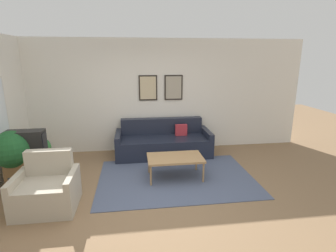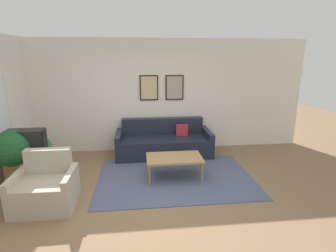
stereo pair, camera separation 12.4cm
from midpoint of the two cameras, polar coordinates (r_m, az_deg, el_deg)
name	(u,v)px [view 1 (the left image)]	position (r m, az deg, el deg)	size (l,w,h in m)	color
ground_plane	(152,201)	(4.43, -4.34, -16.03)	(16.00, 16.00, 0.00)	#846647
area_rug	(176,178)	(5.16, 1.09, -11.20)	(2.94, 2.01, 0.01)	#4C5670
wall_back	(143,96)	(6.43, -5.92, 6.53)	(8.00, 0.09, 2.70)	white
couch	(163,143)	(6.25, -1.61, -3.67)	(2.21, 0.90, 0.82)	#1E2333
coffee_table	(175,159)	(5.03, 0.85, -7.11)	(1.05, 0.63, 0.43)	#A87F51
tv_stand	(29,168)	(5.50, -28.55, -8.06)	(0.71, 0.43, 0.60)	olive
tv	(26,142)	(5.34, -29.19, -3.04)	(0.66, 0.28, 0.41)	black
armchair	(47,190)	(4.56, -25.59, -12.47)	(0.89, 0.76, 0.85)	#B2A893
potted_plant_tall	(12,152)	(5.39, -31.38, -4.80)	(0.66, 0.66, 1.03)	#383D42
potted_plant_by_window	(39,151)	(5.87, -26.80, -4.81)	(0.46, 0.46, 0.74)	beige
potted_plant_small	(29,151)	(5.78, -28.55, -4.89)	(0.51, 0.51, 0.78)	slate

